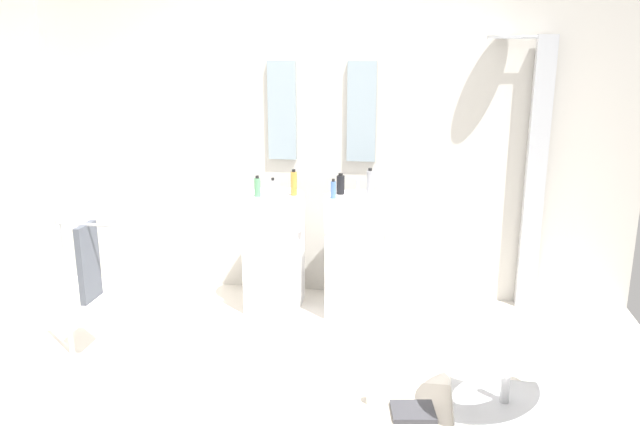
# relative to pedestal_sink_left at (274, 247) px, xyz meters

# --- Properties ---
(ground_plane) EXTENTS (4.80, 3.60, 0.04)m
(ground_plane) POSITION_rel_pedestal_sink_left_xyz_m (0.31, -1.22, -0.50)
(ground_plane) COLOR silver
(rear_partition) EXTENTS (4.80, 0.10, 2.60)m
(rear_partition) POSITION_rel_pedestal_sink_left_xyz_m (0.31, 0.43, 0.82)
(rear_partition) COLOR beige
(rear_partition) RESTS_ON ground_plane
(pedestal_sink_left) EXTENTS (0.47, 0.47, 1.00)m
(pedestal_sink_left) POSITION_rel_pedestal_sink_left_xyz_m (0.00, 0.00, 0.00)
(pedestal_sink_left) COLOR white
(pedestal_sink_left) RESTS_ON ground_plane
(pedestal_sink_right) EXTENTS (0.47, 0.47, 1.00)m
(pedestal_sink_right) POSITION_rel_pedestal_sink_left_xyz_m (0.62, 0.00, 0.00)
(pedestal_sink_right) COLOR white
(pedestal_sink_right) RESTS_ON ground_plane
(vanity_mirror_left) EXTENTS (0.22, 0.03, 0.76)m
(vanity_mirror_left) POSITION_rel_pedestal_sink_left_xyz_m (-0.00, 0.36, 1.00)
(vanity_mirror_left) COLOR #8C9EA8
(vanity_mirror_right) EXTENTS (0.22, 0.03, 0.76)m
(vanity_mirror_right) POSITION_rel_pedestal_sink_left_xyz_m (0.62, 0.36, 1.00)
(vanity_mirror_right) COLOR #8C9EA8
(shower_column) EXTENTS (0.49, 0.24, 2.05)m
(shower_column) POSITION_rel_pedestal_sink_left_xyz_m (1.91, 0.30, 0.60)
(shower_column) COLOR #B7BABF
(shower_column) RESTS_ON ground_plane
(lounge_chair) EXTENTS (1.10, 1.10, 0.65)m
(lounge_chair) POSITION_rel_pedestal_sink_left_xyz_m (1.59, -1.24, -0.13)
(lounge_chair) COLOR #B7BABF
(lounge_chair) RESTS_ON ground_plane
(towel_rack) EXTENTS (0.37, 0.22, 0.95)m
(towel_rack) POSITION_rel_pedestal_sink_left_xyz_m (-1.00, -0.99, 0.15)
(towel_rack) COLOR #B7BABF
(towel_rack) RESTS_ON ground_plane
(area_rug) EXTENTS (1.26, 0.64, 0.01)m
(area_rug) POSITION_rel_pedestal_sink_left_xyz_m (0.79, -1.34, -0.48)
(area_rug) COLOR beige
(area_rug) RESTS_ON ground_plane
(magazine_charcoal) EXTENTS (0.27, 0.24, 0.03)m
(magazine_charcoal) POSITION_rel_pedestal_sink_left_xyz_m (1.09, -1.36, -0.46)
(magazine_charcoal) COLOR #38383D
(magazine_charcoal) RESTS_ON area_rug
(coffee_mug) EXTENTS (0.07, 0.07, 0.10)m
(coffee_mug) POSITION_rel_pedestal_sink_left_xyz_m (0.86, -1.29, -0.42)
(coffee_mug) COLOR white
(coffee_mug) RESTS_ON area_rug
(soap_bottle_green) EXTENTS (0.05, 0.05, 0.16)m
(soap_bottle_green) POSITION_rel_pedestal_sink_left_xyz_m (-0.09, -0.11, 0.49)
(soap_bottle_green) COLOR #59996B
(soap_bottle_green) RESTS_ON pedestal_sink_left
(soap_bottle_black) EXTENTS (0.06, 0.06, 0.16)m
(soap_bottle_black) POSITION_rel_pedestal_sink_left_xyz_m (0.50, 0.07, 0.49)
(soap_bottle_black) COLOR black
(soap_bottle_black) RESTS_ON pedestal_sink_right
(soap_bottle_amber) EXTENTS (0.05, 0.05, 0.20)m
(soap_bottle_amber) POSITION_rel_pedestal_sink_left_xyz_m (0.16, -0.03, 0.51)
(soap_bottle_amber) COLOR #C68C38
(soap_bottle_amber) RESTS_ON pedestal_sink_left
(soap_bottle_blue) EXTENTS (0.04, 0.04, 0.14)m
(soap_bottle_blue) POSITION_rel_pedestal_sink_left_xyz_m (0.46, -0.08, 0.48)
(soap_bottle_blue) COLOR #4C72B7
(soap_bottle_blue) RESTS_ON pedestal_sink_right
(soap_bottle_white) EXTENTS (0.04, 0.04, 0.15)m
(soap_bottle_white) POSITION_rel_pedestal_sink_left_xyz_m (0.03, -0.14, 0.49)
(soap_bottle_white) COLOR white
(soap_bottle_white) RESTS_ON pedestal_sink_left
(soap_bottle_grey) EXTENTS (0.05, 0.05, 0.19)m
(soap_bottle_grey) POSITION_rel_pedestal_sink_left_xyz_m (0.71, 0.13, 0.51)
(soap_bottle_grey) COLOR #99999E
(soap_bottle_grey) RESTS_ON pedestal_sink_right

